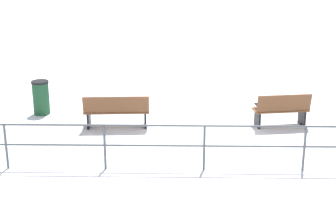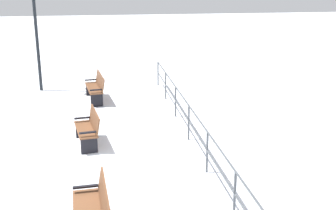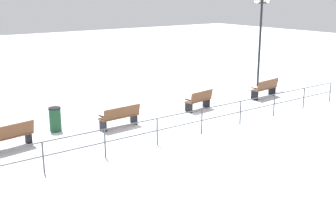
{
  "view_description": "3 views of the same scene",
  "coord_description": "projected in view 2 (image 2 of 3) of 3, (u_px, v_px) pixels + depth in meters",
  "views": [
    {
      "loc": [
        -11.73,
        0.55,
        4.27
      ],
      "look_at": [
        -0.83,
        0.76,
        0.84
      ],
      "focal_mm": 52.7,
      "sensor_mm": 36.0,
      "label": 1
    },
    {
      "loc": [
        -0.31,
        8.55,
        4.23
      ],
      "look_at": [
        -1.87,
        -1.25,
        1.23
      ],
      "focal_mm": 46.12,
      "sensor_mm": 36.0,
      "label": 2
    },
    {
      "loc": [
        -13.98,
        9.89,
        5.11
      ],
      "look_at": [
        -1.35,
        0.68,
        0.96
      ],
      "focal_mm": 45.73,
      "sensor_mm": 36.0,
      "label": 3
    }
  ],
  "objects": [
    {
      "name": "ground_plane",
      "position": [
        91.0,
        180.0,
        9.26
      ],
      "size": [
        80.0,
        80.0,
        0.0
      ],
      "primitive_type": "plane",
      "color": "white",
      "rests_on": "ground"
    },
    {
      "name": "waterfront_railing",
      "position": [
        207.0,
        145.0,
        9.45
      ],
      "size": [
        0.05,
        16.07,
        0.97
      ],
      "color": "#4C5156",
      "rests_on": "ground"
    },
    {
      "name": "bench_nearest",
      "position": [
        96.0,
        87.0,
        14.99
      ],
      "size": [
        0.71,
        1.74,
        0.93
      ],
      "rotation": [
        0.0,
        0.0,
        0.12
      ],
      "color": "brown",
      "rests_on": "ground"
    },
    {
      "name": "bench_second",
      "position": [
        89.0,
        128.0,
        11.08
      ],
      "size": [
        0.71,
        1.43,
        0.89
      ],
      "rotation": [
        0.0,
        0.0,
        0.15
      ],
      "color": "brown",
      "rests_on": "ground"
    }
  ]
}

